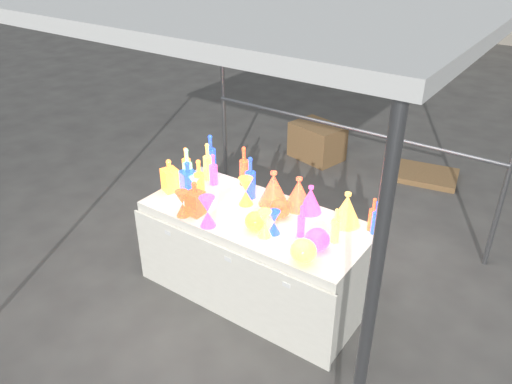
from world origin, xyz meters
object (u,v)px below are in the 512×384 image
Objects in this scene: bottle_0 at (186,163)px; lampshade_0 at (273,188)px; cardboard_box_closed at (317,141)px; hourglass_0 at (182,204)px; display_table at (255,254)px; globe_0 at (256,222)px; decanter_0 at (170,175)px.

bottle_0 reaches higher than lampshade_0.
lampshade_0 is at bearing -56.29° from cardboard_box_closed.
lampshade_0 reaches higher than hourglass_0.
cardboard_box_closed is 3.05m from hourglass_0.
display_table is at bearing 35.67° from hourglass_0.
globe_0 is at bearing -18.69° from bottle_0.
hourglass_0 reaches higher than cardboard_box_closed.
hourglass_0 is at bearing -110.69° from lampshade_0.
display_table is at bearing -74.08° from lampshade_0.
display_table is 11.38× the size of globe_0.
display_table is at bearing -58.21° from cardboard_box_closed.
bottle_0 is 0.25m from decanter_0.
decanter_0 is (-0.81, -0.09, 0.52)m from display_table.
globe_0 is (0.12, -0.16, 0.44)m from display_table.
bottle_0 is 1.03× the size of lampshade_0.
globe_0 is (0.57, 0.16, -0.04)m from hourglass_0.
hourglass_0 is (0.42, -2.95, 0.63)m from cardboard_box_closed.
hourglass_0 is 0.60m from globe_0.
cardboard_box_closed is 2.79m from decanter_0.
lampshade_0 is (0.89, -2.40, 0.66)m from cardboard_box_closed.
decanter_0 is 1.01× the size of lampshade_0.
globe_0 is at bearing -55.87° from lampshade_0.
cardboard_box_closed is (-0.87, 2.63, -0.14)m from display_table.
decanter_0 is 1.36× the size of hourglass_0.
decanter_0 is 0.43m from hourglass_0.
decanter_0 is 0.88m from lampshade_0.
hourglass_0 is at bearing -68.50° from cardboard_box_closed.
cardboard_box_closed is at bearing 112.11° from decanter_0.
decanter_0 is at bearing -75.30° from cardboard_box_closed.
lampshade_0 is (0.47, 0.56, 0.04)m from hourglass_0.
lampshade_0 is at bearing 4.48° from bottle_0.
decanter_0 reaches higher than globe_0.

